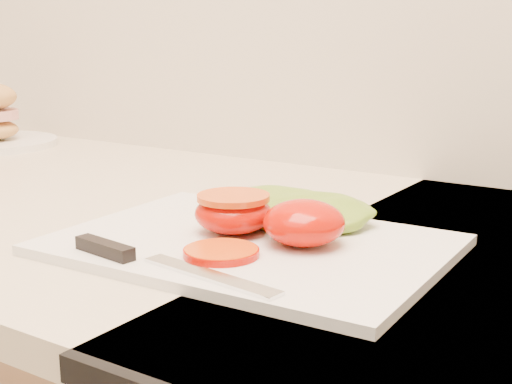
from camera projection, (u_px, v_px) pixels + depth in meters
The scene contains 7 objects.
cutting_board at pixel (250, 245), 0.68m from camera, with size 0.36×0.26×0.01m, color silver.
tomato_half_dome at pixel (304, 223), 0.66m from camera, with size 0.08×0.08×0.04m, color #BA1500.
tomato_half_cut at pixel (233, 212), 0.70m from camera, with size 0.08×0.08×0.04m.
tomato_slice_0 at pixel (221, 252), 0.63m from camera, with size 0.07×0.07×0.01m, color #DD540E.
lettuce_leaf_0 at pixel (276, 208), 0.75m from camera, with size 0.14×0.09×0.03m, color #77A22B.
lettuce_leaf_1 at pixel (316, 213), 0.73m from camera, with size 0.12×0.09×0.03m, color #77A22B.
knife at pixel (144, 258), 0.61m from camera, with size 0.22×0.04×0.01m.
Camera 1 is at (0.51, 1.05, 1.14)m, focal length 50.00 mm.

